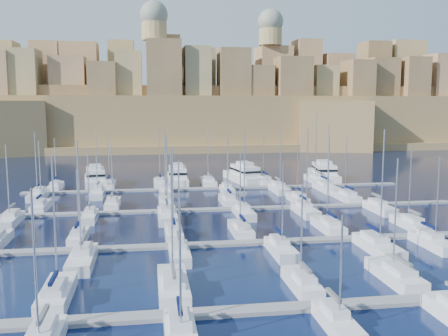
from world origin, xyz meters
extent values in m
plane|color=black|center=(0.00, 0.00, 0.00)|extent=(600.00, 600.00, 0.00)
cube|color=slate|center=(0.00, -34.00, 0.20)|extent=(84.00, 2.00, 0.40)
cube|color=slate|center=(0.00, -12.00, 0.20)|extent=(84.00, 2.00, 0.40)
cube|color=slate|center=(0.00, 10.00, 0.20)|extent=(84.00, 2.00, 0.40)
cube|color=slate|center=(0.00, 32.00, 0.20)|extent=(84.00, 2.00, 0.40)
cube|color=silver|center=(-24.18, -28.43, 0.53)|extent=(2.74, 9.13, 1.66)
cube|color=silver|center=(-24.18, -29.35, 1.71)|extent=(1.92, 4.11, 0.70)
cylinder|color=#9EA0A8|center=(-24.18, -27.98, 7.76)|extent=(0.18, 0.18, 12.80)
cube|color=#060F36|center=(-24.18, -29.80, 2.76)|extent=(0.35, 3.65, 0.35)
cube|color=silver|center=(-12.85, -28.00, 0.55)|extent=(3.00, 10.00, 1.70)
cube|color=silver|center=(-12.85, -29.00, 1.75)|extent=(2.10, 4.50, 0.70)
cylinder|color=#9EA0A8|center=(-12.85, -27.50, 7.87)|extent=(0.18, 0.18, 12.94)
cube|color=#595B60|center=(-12.85, -29.50, 2.80)|extent=(0.35, 4.00, 0.35)
cube|color=silver|center=(0.38, -29.04, 0.50)|extent=(2.38, 7.92, 1.60)
cube|color=silver|center=(0.38, -29.83, 1.65)|extent=(1.66, 3.56, 0.70)
cylinder|color=#9EA0A8|center=(0.38, -28.64, 6.09)|extent=(0.18, 0.18, 9.60)
cube|color=#595B60|center=(0.38, -30.23, 2.70)|extent=(0.35, 3.17, 0.35)
cube|color=silver|center=(11.08, -28.32, 0.53)|extent=(2.81, 9.37, 1.67)
cube|color=silver|center=(11.08, -29.25, 1.72)|extent=(1.97, 4.22, 0.70)
cylinder|color=#9EA0A8|center=(11.08, -27.85, 7.35)|extent=(0.18, 0.18, 11.96)
cube|color=#595B60|center=(11.08, -29.72, 2.77)|extent=(0.35, 3.75, 0.35)
cube|color=silver|center=(-23.48, -38.53, 1.69)|extent=(1.86, 3.98, 0.70)
cylinder|color=#9EA0A8|center=(-23.48, -39.86, 7.20)|extent=(0.18, 0.18, 11.72)
cube|color=#595B60|center=(-23.48, -38.09, 2.74)|extent=(0.35, 3.53, 0.35)
cube|color=silver|center=(-12.80, -38.36, 1.67)|extent=(1.76, 3.78, 0.70)
cylinder|color=#9EA0A8|center=(-12.80, -39.61, 6.33)|extent=(0.18, 0.18, 10.02)
cube|color=#060F36|center=(-12.80, -37.94, 2.72)|extent=(0.35, 3.36, 0.35)
cube|color=silver|center=(0.51, -38.69, 0.48)|extent=(2.21, 7.38, 1.57)
cube|color=silver|center=(0.51, -37.95, 1.62)|extent=(1.55, 3.32, 0.70)
cylinder|color=#9EA0A8|center=(0.51, -39.06, 5.68)|extent=(0.18, 0.18, 8.82)
cube|color=#595B60|center=(0.51, -37.58, 2.67)|extent=(0.35, 2.95, 0.35)
cube|color=silver|center=(-24.92, -7.20, 0.49)|extent=(2.28, 7.61, 1.58)
cube|color=silver|center=(-24.92, -7.96, 1.63)|extent=(1.60, 3.42, 0.70)
cylinder|color=#9EA0A8|center=(-24.92, -6.82, 5.71)|extent=(0.18, 0.18, 8.86)
cube|color=#060F36|center=(-24.92, -8.34, 2.68)|extent=(0.35, 3.04, 0.35)
cube|color=silver|center=(-11.74, -6.97, 0.50)|extent=(2.42, 8.07, 1.60)
cube|color=silver|center=(-11.74, -7.77, 1.65)|extent=(1.69, 3.63, 0.70)
cylinder|color=#9EA0A8|center=(-11.74, -6.56, 7.21)|extent=(0.18, 0.18, 11.81)
cube|color=#060F36|center=(-11.74, -8.18, 2.70)|extent=(0.35, 3.23, 0.35)
cube|color=silver|center=(-1.89, -6.66, 0.52)|extent=(2.60, 8.68, 1.63)
cube|color=silver|center=(-1.89, -7.53, 1.68)|extent=(1.82, 3.90, 0.70)
cylinder|color=#9EA0A8|center=(-1.89, -6.23, 6.61)|extent=(0.18, 0.18, 10.56)
cube|color=#060F36|center=(-1.89, -7.96, 2.73)|extent=(0.35, 3.47, 0.35)
cube|color=silver|center=(11.58, -6.52, 0.52)|extent=(2.69, 8.95, 1.65)
cube|color=silver|center=(11.58, -7.42, 1.70)|extent=(1.88, 4.03, 0.70)
cylinder|color=#9EA0A8|center=(11.58, -6.08, 7.90)|extent=(0.18, 0.18, 13.10)
cube|color=#060F36|center=(11.58, -7.87, 2.75)|extent=(0.35, 3.58, 0.35)
cube|color=silver|center=(24.69, -6.78, 0.51)|extent=(2.53, 8.45, 1.62)
cube|color=silver|center=(24.69, -7.62, 1.67)|extent=(1.77, 3.80, 0.70)
cylinder|color=#9EA0A8|center=(24.69, -6.35, 7.07)|extent=(0.18, 0.18, 11.50)
cube|color=#595B60|center=(24.69, -8.04, 2.72)|extent=(0.35, 3.38, 0.35)
cube|color=silver|center=(-23.14, -17.75, 0.54)|extent=(2.85, 9.51, 1.68)
cube|color=silver|center=(-23.14, -16.80, 1.73)|extent=(2.00, 4.28, 0.70)
cylinder|color=#9EA0A8|center=(-23.14, -18.23, 8.11)|extent=(0.18, 0.18, 13.47)
cube|color=#595B60|center=(-23.14, -16.33, 2.78)|extent=(0.35, 3.80, 0.35)
cube|color=silver|center=(-11.54, -17.07, 0.50)|extent=(2.44, 8.14, 1.61)
cube|color=silver|center=(-11.54, -16.26, 1.66)|extent=(1.71, 3.66, 0.70)
cylinder|color=#9EA0A8|center=(-11.54, -17.48, 6.83)|extent=(0.18, 0.18, 11.05)
cube|color=#595B60|center=(-11.54, -15.85, 2.71)|extent=(0.35, 3.26, 0.35)
cube|color=silver|center=(1.37, -17.22, 0.51)|extent=(2.53, 8.43, 1.62)
cube|color=silver|center=(1.37, -16.37, 1.67)|extent=(1.77, 3.79, 0.70)
cylinder|color=#9EA0A8|center=(1.37, -17.64, 6.49)|extent=(0.18, 0.18, 10.34)
cube|color=#060F36|center=(1.37, -15.95, 2.72)|extent=(0.35, 3.37, 0.35)
cube|color=silver|center=(14.08, -18.01, 0.55)|extent=(3.00, 10.01, 1.70)
cube|color=silver|center=(14.08, -17.00, 1.75)|extent=(2.10, 4.50, 0.70)
cylinder|color=#9EA0A8|center=(14.08, -18.51, 8.66)|extent=(0.18, 0.18, 14.51)
cube|color=#060F36|center=(14.08, -16.50, 2.80)|extent=(0.35, 4.00, 0.35)
cube|color=silver|center=(22.24, -17.32, 0.52)|extent=(2.59, 8.64, 1.63)
cube|color=silver|center=(22.24, -16.46, 1.68)|extent=(1.81, 3.89, 0.70)
cylinder|color=#9EA0A8|center=(22.24, -17.75, 6.80)|extent=(0.18, 0.18, 10.94)
cube|color=#060F36|center=(22.24, -16.02, 2.73)|extent=(0.35, 3.46, 0.35)
cube|color=silver|center=(-34.46, 15.13, 0.51)|extent=(2.48, 8.25, 1.61)
cube|color=silver|center=(-34.46, 14.30, 1.66)|extent=(1.73, 3.71, 0.70)
cylinder|color=#9EA0A8|center=(-34.46, 15.54, 6.89)|extent=(0.18, 0.18, 11.16)
cube|color=#060F36|center=(-34.46, 13.89, 2.71)|extent=(0.35, 3.30, 0.35)
cube|color=silver|center=(-21.82, 15.26, 0.51)|extent=(2.56, 8.52, 1.63)
cube|color=silver|center=(-21.82, 14.41, 1.68)|extent=(1.79, 3.83, 0.70)
cylinder|color=#9EA0A8|center=(-21.82, 15.69, 6.63)|extent=(0.18, 0.18, 10.60)
cube|color=#595B60|center=(-21.82, 13.98, 2.73)|extent=(0.35, 3.41, 0.35)
cube|color=silver|center=(-12.11, 15.13, 0.51)|extent=(2.48, 8.26, 1.61)
cube|color=silver|center=(-12.11, 14.31, 1.66)|extent=(1.74, 3.72, 0.70)
cylinder|color=#9EA0A8|center=(-12.11, 15.54, 7.68)|extent=(0.18, 0.18, 12.73)
cube|color=#595B60|center=(-12.11, 13.89, 2.71)|extent=(0.35, 3.31, 0.35)
cube|color=silver|center=(-0.24, 15.42, 0.52)|extent=(2.65, 8.84, 1.64)
cube|color=silver|center=(-0.24, 14.54, 1.69)|extent=(1.86, 3.98, 0.70)
cylinder|color=#9EA0A8|center=(-0.24, 15.86, 7.27)|extent=(0.18, 0.18, 11.86)
cube|color=#060F36|center=(-0.24, 14.09, 2.74)|extent=(0.35, 3.54, 0.35)
cube|color=silver|center=(13.44, 15.16, 0.51)|extent=(2.50, 8.32, 1.62)
cube|color=silver|center=(13.44, 14.33, 1.67)|extent=(1.75, 3.75, 0.70)
cylinder|color=#9EA0A8|center=(13.44, 15.58, 7.18)|extent=(0.18, 0.18, 11.72)
cube|color=#060F36|center=(13.44, 13.91, 2.72)|extent=(0.35, 3.33, 0.35)
cube|color=silver|center=(23.56, 15.76, 0.54)|extent=(2.86, 9.52, 1.68)
cube|color=silver|center=(23.56, 14.81, 1.73)|extent=(2.00, 4.28, 0.70)
cylinder|color=#9EA0A8|center=(23.56, 16.24, 7.23)|extent=(0.18, 0.18, 11.70)
cube|color=#060F36|center=(23.56, 14.33, 2.78)|extent=(0.35, 3.81, 0.35)
cube|color=silver|center=(-37.01, 4.68, 0.52)|extent=(2.59, 8.64, 1.63)
cube|color=silver|center=(-37.01, 5.55, 1.68)|extent=(1.81, 3.89, 0.70)
cylinder|color=#9EA0A8|center=(-37.01, 4.25, 7.04)|extent=(0.18, 0.18, 11.42)
cube|color=#595B60|center=(-37.01, 5.98, 2.73)|extent=(0.35, 3.45, 0.35)
cube|color=silver|center=(-24.81, 5.27, 0.49)|extent=(2.24, 7.46, 1.57)
cube|color=silver|center=(-24.81, 6.01, 1.62)|extent=(1.57, 3.36, 0.70)
cylinder|color=#9EA0A8|center=(-24.81, 4.90, 6.71)|extent=(0.18, 0.18, 10.87)
cube|color=#595B60|center=(-24.81, 6.39, 2.67)|extent=(0.35, 2.99, 0.35)
cube|color=silver|center=(-12.22, 3.92, 0.55)|extent=(3.05, 10.17, 1.71)
cube|color=silver|center=(-12.22, 4.93, 1.76)|extent=(2.13, 4.57, 0.70)
cylinder|color=#9EA0A8|center=(-12.22, 3.41, 7.70)|extent=(0.18, 0.18, 12.58)
cube|color=#060F36|center=(-12.22, 5.44, 2.81)|extent=(0.35, 4.07, 0.35)
cube|color=silver|center=(0.71, 4.52, 0.52)|extent=(2.69, 8.96, 1.65)
cube|color=silver|center=(0.71, 5.42, 1.70)|extent=(1.88, 4.03, 0.70)
cylinder|color=#9EA0A8|center=(0.71, 4.07, 7.94)|extent=(0.18, 0.18, 13.18)
cube|color=#060F36|center=(0.71, 5.86, 2.75)|extent=(0.35, 3.58, 0.35)
cube|color=silver|center=(11.57, 4.48, 0.53)|extent=(2.71, 9.05, 1.65)
cube|color=silver|center=(11.57, 5.38, 1.70)|extent=(1.90, 4.07, 0.70)
cylinder|color=#9EA0A8|center=(11.57, 4.02, 8.06)|extent=(0.18, 0.18, 13.42)
cube|color=#060F36|center=(11.57, 5.83, 2.75)|extent=(0.35, 3.62, 0.35)
cube|color=silver|center=(25.25, 4.47, 0.53)|extent=(2.72, 9.05, 1.65)
cube|color=silver|center=(25.25, 5.38, 1.70)|extent=(1.90, 4.07, 0.70)
cylinder|color=#9EA0A8|center=(25.25, 4.02, 7.73)|extent=(0.18, 0.18, 12.76)
cube|color=#595B60|center=(25.25, 5.83, 2.75)|extent=(0.35, 3.62, 0.35)
cube|color=silver|center=(-35.71, 37.03, 0.50)|extent=(2.42, 8.05, 1.60)
cube|color=silver|center=(-35.71, 36.22, 1.65)|extent=(1.69, 3.62, 0.70)
cylinder|color=#9EA0A8|center=(-35.71, 37.43, 6.35)|extent=(0.18, 0.18, 10.09)
cube|color=#060F36|center=(-35.71, 35.82, 2.70)|extent=(0.35, 3.22, 0.35)
cube|color=silver|center=(-24.05, 37.26, 0.51)|extent=(2.56, 8.53, 1.63)
cube|color=silver|center=(-24.05, 36.41, 1.68)|extent=(1.79, 3.84, 0.70)
cylinder|color=#9EA0A8|center=(-24.05, 37.69, 6.87)|extent=(0.18, 0.18, 11.08)
cube|color=#060F36|center=(-24.05, 35.99, 2.73)|extent=(0.35, 3.41, 0.35)
cube|color=silver|center=(-12.61, 37.80, 0.54)|extent=(2.88, 9.61, 1.68)
cube|color=silver|center=(-12.61, 36.84, 1.73)|extent=(2.02, 4.32, 0.70)
cylinder|color=#9EA0A8|center=(-12.61, 38.28, 7.88)|extent=(0.18, 0.18, 13.00)
cube|color=#060F36|center=(-12.61, 36.36, 2.78)|extent=(0.35, 3.84, 0.35)
cube|color=silver|center=(-1.36, 37.97, 0.55)|extent=(2.98, 9.93, 1.70)
cube|color=silver|center=(-1.36, 36.97, 1.75)|extent=(2.09, 4.47, 0.70)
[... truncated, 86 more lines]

